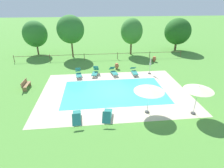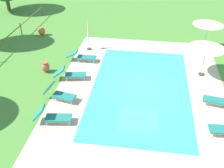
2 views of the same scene
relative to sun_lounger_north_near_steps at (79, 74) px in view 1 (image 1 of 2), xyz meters
name	(u,v)px [view 1 (image 1 of 2)]	position (x,y,z in m)	size (l,w,h in m)	color
ground_plane	(115,92)	(3.68, -4.16, -0.39)	(160.00, 160.00, 0.00)	#518E38
pool_deck_paving	(115,92)	(3.68, -4.16, -0.39)	(14.05, 9.96, 0.01)	beige
swimming_pool_water	(115,92)	(3.68, -4.16, -0.39)	(9.81, 5.72, 0.01)	#42CCD6
pool_coping_rim	(115,92)	(3.68, -4.16, -0.38)	(10.29, 6.20, 0.01)	beige
sun_lounger_north_near_steps	(79,74)	(0.00, 0.00, 0.00)	(0.83, 1.95, 0.96)	#237A70
sun_lounger_north_mid	(77,117)	(0.36, -8.51, -0.01)	(0.73, 1.97, 0.92)	#237A70
sun_lounger_north_far	(95,72)	(1.92, 0.25, 0.01)	(0.96, 1.92, 1.00)	#237A70
sun_lounger_north_end	(107,115)	(2.61, -8.53, 0.00)	(0.93, 1.97, 0.96)	#237A70
sun_lounger_south_near_corner	(114,72)	(4.11, 0.22, -0.02)	(0.95, 2.07, 0.85)	#237A70
sun_lounger_south_mid	(134,71)	(6.55, 0.07, -0.03)	(0.61, 2.06, 0.75)	#237A70
patio_umbrella_open_foreground	(149,89)	(5.84, -7.95, 1.66)	(2.32, 2.32, 2.26)	#383838
patio_umbrella_open_by_bench	(199,88)	(9.39, -8.53, 1.84)	(2.17, 2.17, 2.46)	#383838
patio_umbrella_closed_row_mid_west	(151,62)	(8.44, 0.01, 1.12)	(0.32, 0.32, 2.31)	#383838
wooden_bench_lawn_side	(26,84)	(-5.07, -2.53, 0.08)	(0.50, 1.52, 0.87)	#937047
terracotta_urn_near_fence	(117,66)	(4.73, 2.09, 0.00)	(0.54, 0.54, 0.73)	#B7663D
terracotta_urn_by_tree	(154,59)	(10.47, 4.49, -0.01)	(0.57, 0.57, 0.71)	#B7663D
perimeter_fence	(101,55)	(2.94, 6.20, 0.33)	(24.58, 0.08, 1.05)	brown
tree_far_west	(178,31)	(16.05, 10.11, 2.82)	(4.31, 4.31, 5.35)	brown
tree_west_mid	(71,29)	(-1.33, 8.20, 3.73)	(3.98, 3.98, 6.16)	brown
tree_centre	(132,31)	(7.87, 8.56, 3.25)	(3.37, 3.37, 5.60)	brown
tree_east_mid	(35,34)	(-7.03, 10.19, 2.84)	(3.71, 3.71, 5.22)	brown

